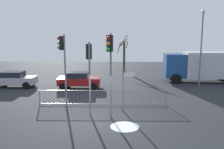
# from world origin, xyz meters

# --- Properties ---
(ground_plane) EXTENTS (60.00, 60.00, 0.00)m
(ground_plane) POSITION_xyz_m (0.00, 0.00, 0.00)
(ground_plane) COLOR #26282D
(traffic_light_rear_right) EXTENTS (0.37, 0.55, 4.39)m
(traffic_light_rear_right) POSITION_xyz_m (-0.64, 0.83, 3.22)
(traffic_light_rear_right) COLOR slate
(traffic_light_rear_right) RESTS_ON ground
(traffic_light_mid_left) EXTENTS (0.37, 0.55, 4.88)m
(traffic_light_mid_left) POSITION_xyz_m (0.61, 0.20, 3.57)
(traffic_light_mid_left) COLOR slate
(traffic_light_mid_left) RESTS_ON ground
(traffic_light_mid_right) EXTENTS (0.55, 0.37, 4.83)m
(traffic_light_mid_right) POSITION_xyz_m (-2.56, 2.41, 3.53)
(traffic_light_mid_right) COLOR slate
(traffic_light_mid_right) RESTS_ON ground
(direction_sign_post) EXTENTS (0.75, 0.31, 2.74)m
(direction_sign_post) POSITION_xyz_m (1.44, 1.60, 1.55)
(direction_sign_post) COLOR slate
(direction_sign_post) RESTS_ON ground
(pedestrian_guard_railing) EXTENTS (8.78, 0.24, 1.07)m
(pedestrian_guard_railing) POSITION_xyz_m (-0.00, 2.76, 0.55)
(pedestrian_guard_railing) COLOR slate
(pedestrian_guard_railing) RESTS_ON ground
(car_red_far) EXTENTS (3.84, 2.00, 1.47)m
(car_red_far) POSITION_xyz_m (-2.57, 8.15, 0.77)
(car_red_far) COLOR maroon
(car_red_far) RESTS_ON ground
(car_silver_mid) EXTENTS (3.84, 2.01, 1.47)m
(car_silver_mid) POSITION_xyz_m (-8.66, 8.33, 0.77)
(car_silver_mid) COLOR #B2B5BA
(car_silver_mid) RESTS_ON ground
(delivery_truck) EXTENTS (7.14, 2.95, 3.10)m
(delivery_truck) POSITION_xyz_m (9.48, 11.39, 1.74)
(delivery_truck) COLOR silver
(delivery_truck) RESTS_ON ground
(street_lamp) EXTENTS (0.36, 0.36, 7.14)m
(street_lamp) POSITION_xyz_m (8.89, 9.74, 4.34)
(street_lamp) COLOR slate
(street_lamp) RESTS_ON ground
(bare_tree_left) EXTENTS (1.42, 1.43, 4.83)m
(bare_tree_left) POSITION_xyz_m (1.73, 18.02, 2.27)
(bare_tree_left) COLOR #473828
(bare_tree_left) RESTS_ON ground
(snow_patch_kerb) EXTENTS (1.53, 1.53, 0.01)m
(snow_patch_kerb) POSITION_xyz_m (1.43, -1.00, 0.01)
(snow_patch_kerb) COLOR white
(snow_patch_kerb) RESTS_ON ground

